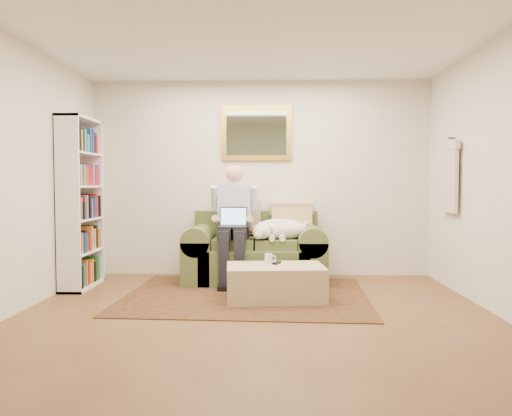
{
  "coord_description": "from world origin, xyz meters",
  "views": [
    {
      "loc": [
        0.16,
        -4.2,
        1.22
      ],
      "look_at": [
        -0.03,
        1.5,
        0.95
      ],
      "focal_mm": 35.0,
      "sensor_mm": 36.0,
      "label": 1
    }
  ],
  "objects_px": {
    "sofa": "(255,258)",
    "ottoman": "(275,283)",
    "coffee_mug": "(269,258)",
    "bookshelf": "(81,203)",
    "seated_man": "(234,224)",
    "sleeping_dog": "(280,229)",
    "laptop": "(233,222)"
  },
  "relations": [
    {
      "from": "laptop",
      "to": "sleeping_dog",
      "type": "height_order",
      "value": "laptop"
    },
    {
      "from": "sleeping_dog",
      "to": "bookshelf",
      "type": "height_order",
      "value": "bookshelf"
    },
    {
      "from": "seated_man",
      "to": "bookshelf",
      "type": "bearing_deg",
      "value": -171.52
    },
    {
      "from": "seated_man",
      "to": "coffee_mug",
      "type": "xyz_separation_m",
      "value": [
        0.43,
        -0.69,
        -0.31
      ]
    },
    {
      "from": "sofa",
      "to": "coffee_mug",
      "type": "relative_size",
      "value": 17.4
    },
    {
      "from": "bookshelf",
      "to": "coffee_mug",
      "type": "bearing_deg",
      "value": -10.84
    },
    {
      "from": "sofa",
      "to": "ottoman",
      "type": "bearing_deg",
      "value": -76.41
    },
    {
      "from": "seated_man",
      "to": "laptop",
      "type": "relative_size",
      "value": 4.33
    },
    {
      "from": "seated_man",
      "to": "laptop",
      "type": "xyz_separation_m",
      "value": [
        0.0,
        -0.07,
        0.04
      ]
    },
    {
      "from": "laptop",
      "to": "bookshelf",
      "type": "distance_m",
      "value": 1.81
    },
    {
      "from": "bookshelf",
      "to": "seated_man",
      "type": "bearing_deg",
      "value": 8.48
    },
    {
      "from": "seated_man",
      "to": "bookshelf",
      "type": "distance_m",
      "value": 1.83
    },
    {
      "from": "sleeping_dog",
      "to": "ottoman",
      "type": "bearing_deg",
      "value": -94.1
    },
    {
      "from": "seated_man",
      "to": "sleeping_dog",
      "type": "height_order",
      "value": "seated_man"
    },
    {
      "from": "sofa",
      "to": "laptop",
      "type": "height_order",
      "value": "laptop"
    },
    {
      "from": "seated_man",
      "to": "bookshelf",
      "type": "relative_size",
      "value": 0.73
    },
    {
      "from": "sofa",
      "to": "coffee_mug",
      "type": "xyz_separation_m",
      "value": [
        0.17,
        -0.85,
        0.12
      ]
    },
    {
      "from": "sofa",
      "to": "laptop",
      "type": "distance_m",
      "value": 0.58
    },
    {
      "from": "sleeping_dog",
      "to": "coffee_mug",
      "type": "distance_m",
      "value": 0.81
    },
    {
      "from": "sleeping_dog",
      "to": "bookshelf",
      "type": "xyz_separation_m",
      "value": [
        -2.36,
        -0.34,
        0.33
      ]
    },
    {
      "from": "laptop",
      "to": "bookshelf",
      "type": "xyz_separation_m",
      "value": [
        -1.79,
        -0.2,
        0.23
      ]
    },
    {
      "from": "laptop",
      "to": "seated_man",
      "type": "bearing_deg",
      "value": 90.0
    },
    {
      "from": "sofa",
      "to": "sleeping_dog",
      "type": "bearing_deg",
      "value": -15.74
    },
    {
      "from": "laptop",
      "to": "ottoman",
      "type": "xyz_separation_m",
      "value": [
        0.51,
        -0.79,
        -0.58
      ]
    },
    {
      "from": "laptop",
      "to": "bookshelf",
      "type": "bearing_deg",
      "value": -173.64
    },
    {
      "from": "seated_man",
      "to": "ottoman",
      "type": "distance_m",
      "value": 1.14
    },
    {
      "from": "ottoman",
      "to": "bookshelf",
      "type": "relative_size",
      "value": 0.51
    },
    {
      "from": "seated_man",
      "to": "coffee_mug",
      "type": "bearing_deg",
      "value": -57.9
    },
    {
      "from": "laptop",
      "to": "coffee_mug",
      "type": "height_order",
      "value": "laptop"
    },
    {
      "from": "coffee_mug",
      "to": "bookshelf",
      "type": "relative_size",
      "value": 0.05
    },
    {
      "from": "laptop",
      "to": "sleeping_dog",
      "type": "bearing_deg",
      "value": 13.64
    },
    {
      "from": "laptop",
      "to": "ottoman",
      "type": "height_order",
      "value": "laptop"
    }
  ]
}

